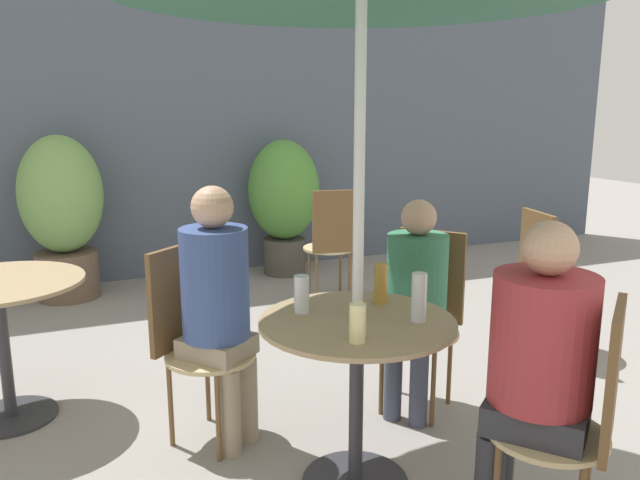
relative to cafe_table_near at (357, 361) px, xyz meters
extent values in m
cube|color=#4C5666|center=(-0.05, 3.72, 0.94)|extent=(10.00, 0.06, 3.00)
cylinder|color=#2D2D33|center=(0.00, 0.00, -0.55)|extent=(0.45, 0.45, 0.01)
cylinder|color=#2D2D33|center=(0.00, 0.00, -0.19)|extent=(0.06, 0.06, 0.70)
cylinder|color=#997F5B|center=(0.00, 0.00, 0.17)|extent=(0.80, 0.80, 0.02)
cylinder|color=#2D2D33|center=(-1.41, 1.18, -0.55)|extent=(0.45, 0.45, 0.01)
cylinder|color=#2D2D33|center=(-1.41, 1.18, -0.19)|extent=(0.06, 0.06, 0.70)
cylinder|color=tan|center=(0.48, -0.58, -0.13)|extent=(0.43, 0.43, 0.02)
cylinder|color=brown|center=(0.68, -0.60, -0.35)|extent=(0.02, 0.02, 0.42)
cylinder|color=brown|center=(0.50, -0.39, -0.35)|extent=(0.02, 0.02, 0.42)
cube|color=brown|center=(0.61, -0.73, 0.13)|extent=(0.30, 0.26, 0.50)
cylinder|color=tan|center=(0.58, 0.48, -0.13)|extent=(0.43, 0.43, 0.02)
cylinder|color=brown|center=(0.78, 0.46, -0.35)|extent=(0.02, 0.02, 0.42)
cylinder|color=brown|center=(0.60, 0.68, -0.35)|extent=(0.02, 0.02, 0.42)
cylinder|color=brown|center=(0.56, 0.29, -0.35)|extent=(0.02, 0.02, 0.42)
cylinder|color=brown|center=(0.39, 0.50, -0.35)|extent=(0.02, 0.02, 0.42)
cube|color=brown|center=(0.73, 0.61, 0.13)|extent=(0.26, 0.30, 0.50)
cylinder|color=tan|center=(-0.48, 0.58, -0.13)|extent=(0.43, 0.43, 0.02)
cylinder|color=brown|center=(-0.46, 0.78, -0.35)|extent=(0.02, 0.02, 0.42)
cylinder|color=brown|center=(-0.68, 0.60, -0.35)|extent=(0.02, 0.02, 0.42)
cylinder|color=brown|center=(-0.29, 0.56, -0.35)|extent=(0.02, 0.02, 0.42)
cylinder|color=brown|center=(-0.50, 0.39, -0.35)|extent=(0.02, 0.02, 0.42)
cube|color=brown|center=(-0.61, 0.73, 0.13)|extent=(0.30, 0.26, 0.50)
cylinder|color=tan|center=(1.85, 0.82, -0.13)|extent=(0.43, 0.43, 0.02)
cylinder|color=brown|center=(1.74, 0.98, -0.35)|extent=(0.02, 0.02, 0.42)
cylinder|color=brown|center=(1.69, 0.71, -0.35)|extent=(0.02, 0.02, 0.42)
cylinder|color=brown|center=(2.01, 0.93, -0.35)|extent=(0.02, 0.02, 0.42)
cylinder|color=brown|center=(1.96, 0.66, -0.35)|extent=(0.02, 0.02, 0.42)
cube|color=brown|center=(1.66, 0.86, 0.13)|extent=(0.10, 0.36, 0.50)
cylinder|color=tan|center=(0.92, 2.46, -0.13)|extent=(0.43, 0.43, 0.02)
cylinder|color=brown|center=(0.76, 2.34, -0.35)|extent=(0.02, 0.02, 0.42)
cylinder|color=brown|center=(1.04, 2.30, -0.35)|extent=(0.02, 0.02, 0.42)
cylinder|color=brown|center=(0.80, 2.61, -0.35)|extent=(0.02, 0.02, 0.42)
cylinder|color=brown|center=(1.08, 2.57, -0.35)|extent=(0.02, 0.02, 0.42)
cube|color=brown|center=(0.89, 2.27, 0.13)|extent=(0.36, 0.08, 0.50)
cylinder|color=#2D2D33|center=(0.43, -0.39, -0.35)|extent=(0.11, 0.11, 0.42)
cube|color=#2D2D33|center=(0.46, -0.55, -0.06)|extent=(0.46, 0.46, 0.11)
cylinder|color=#9E2D33|center=(0.46, -0.55, 0.23)|extent=(0.36, 0.36, 0.47)
sphere|color=tan|center=(0.46, -0.55, 0.55)|extent=(0.19, 0.19, 0.19)
cylinder|color=#42475B|center=(0.42, 0.44, -0.35)|extent=(0.09, 0.09, 0.42)
cylinder|color=#42475B|center=(0.51, 0.33, -0.35)|extent=(0.09, 0.09, 0.42)
cube|color=#42475B|center=(0.55, 0.46, -0.07)|extent=(0.39, 0.39, 0.09)
cylinder|color=#337551|center=(0.55, 0.46, 0.19)|extent=(0.31, 0.31, 0.42)
sphere|color=tan|center=(0.55, 0.46, 0.49)|extent=(0.18, 0.18, 0.18)
cylinder|color=gray|center=(-0.44, 0.42, -0.35)|extent=(0.09, 0.09, 0.42)
cylinder|color=gray|center=(-0.33, 0.51, -0.35)|extent=(0.09, 0.09, 0.42)
cube|color=gray|center=(-0.46, 0.55, -0.07)|extent=(0.39, 0.40, 0.09)
cylinder|color=#384C84|center=(-0.46, 0.55, 0.23)|extent=(0.31, 0.31, 0.51)
sphere|color=tan|center=(-0.46, 0.55, 0.59)|extent=(0.19, 0.19, 0.19)
cylinder|color=silver|center=(-0.18, 0.17, 0.26)|extent=(0.06, 0.06, 0.16)
cylinder|color=beige|center=(-0.11, -0.22, 0.25)|extent=(0.06, 0.06, 0.15)
cylinder|color=silver|center=(0.22, -0.11, 0.28)|extent=(0.06, 0.06, 0.20)
cylinder|color=#B28433|center=(0.19, 0.16, 0.27)|extent=(0.06, 0.06, 0.18)
cylinder|color=brown|center=(-1.10, 3.31, -0.36)|extent=(0.50, 0.50, 0.39)
ellipsoid|color=#709E51|center=(-1.10, 3.31, 0.32)|extent=(0.66, 0.66, 0.97)
cylinder|color=#47423D|center=(0.84, 3.36, -0.39)|extent=(0.40, 0.40, 0.34)
ellipsoid|color=#4C8938|center=(0.84, 3.36, 0.25)|extent=(0.67, 0.67, 0.94)
cylinder|color=silver|center=(0.00, 0.00, 0.57)|extent=(0.04, 0.04, 2.25)
camera|label=1|loc=(-1.05, -2.17, 1.03)|focal=35.00mm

